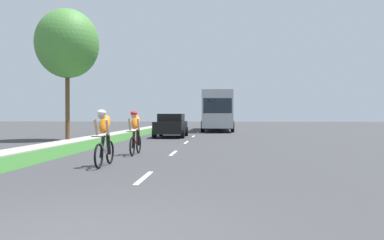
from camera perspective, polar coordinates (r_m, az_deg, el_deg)
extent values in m
plane|color=#38383A|center=(24.14, 0.02, -2.66)|extent=(120.00, 120.00, 0.00)
cube|color=#2D6026|center=(24.89, -10.55, -2.56)|extent=(2.01, 70.00, 0.01)
cube|color=#9E998E|center=(25.37, -14.24, -2.51)|extent=(1.36, 70.00, 0.10)
cube|color=white|center=(8.73, -7.31, -8.66)|extent=(0.12, 1.80, 0.01)
cube|color=white|center=(14.22, -2.84, -5.02)|extent=(0.12, 1.80, 0.01)
cube|color=white|center=(19.77, -0.88, -3.40)|extent=(0.12, 1.80, 0.01)
cube|color=white|center=(25.34, 0.21, -2.49)|extent=(0.12, 1.80, 0.01)
cube|color=white|center=(30.92, 0.91, -1.91)|extent=(0.12, 1.80, 0.01)
cube|color=white|center=(36.51, 1.40, -1.51)|extent=(0.12, 1.80, 0.01)
cube|color=white|center=(42.10, 1.75, -1.21)|extent=(0.12, 1.80, 0.01)
cube|color=white|center=(47.69, 2.02, -0.98)|extent=(0.12, 1.80, 0.01)
cube|color=white|center=(53.29, 2.24, -0.80)|extent=(0.12, 1.80, 0.01)
torus|color=black|center=(11.32, -12.33, -4.80)|extent=(0.06, 0.68, 0.68)
torus|color=black|center=(10.33, -13.97, -5.33)|extent=(0.06, 0.68, 0.68)
cylinder|color=#A5A8AD|center=(10.72, -13.27, -4.14)|extent=(0.04, 0.59, 0.43)
cylinder|color=#A5A8AD|center=(10.97, -12.84, -3.50)|extent=(0.04, 0.04, 0.55)
cylinder|color=#A5A8AD|center=(10.74, -13.20, -2.37)|extent=(0.03, 0.55, 0.03)
cylinder|color=black|center=(10.31, -13.94, -2.44)|extent=(0.42, 0.02, 0.02)
ellipsoid|color=orange|center=(10.79, -13.09, -0.60)|extent=(0.30, 0.54, 0.63)
sphere|color=tan|center=(10.52, -13.55, 0.67)|extent=(0.20, 0.20, 0.20)
ellipsoid|color=white|center=(10.52, -13.55, 1.11)|extent=(0.24, 0.28, 0.16)
cylinder|color=tan|center=(10.58, -14.37, -1.06)|extent=(0.07, 0.26, 0.45)
cylinder|color=tan|center=(10.48, -12.71, -1.07)|extent=(0.07, 0.26, 0.45)
cylinder|color=black|center=(10.94, -13.46, -4.05)|extent=(0.10, 0.30, 0.60)
cylinder|color=black|center=(10.82, -12.53, -3.56)|extent=(0.10, 0.25, 0.61)
torus|color=black|center=(14.28, -8.10, -3.64)|extent=(0.06, 0.68, 0.68)
torus|color=black|center=(13.27, -9.05, -3.98)|extent=(0.06, 0.68, 0.68)
cylinder|color=maroon|center=(13.66, -8.65, -3.08)|extent=(0.04, 0.59, 0.43)
cylinder|color=maroon|center=(13.93, -8.40, -2.60)|extent=(0.04, 0.04, 0.55)
cylinder|color=maroon|center=(13.69, -8.61, -1.69)|extent=(0.03, 0.55, 0.03)
cylinder|color=black|center=(13.26, -9.03, -1.73)|extent=(0.42, 0.02, 0.02)
ellipsoid|color=orange|center=(13.75, -8.54, -0.31)|extent=(0.30, 0.54, 0.63)
sphere|color=tan|center=(13.48, -8.81, 0.69)|extent=(0.20, 0.20, 0.20)
ellipsoid|color=red|center=(13.48, -8.81, 1.03)|extent=(0.24, 0.28, 0.16)
cylinder|color=tan|center=(13.52, -9.47, -0.67)|extent=(0.07, 0.26, 0.45)
cylinder|color=tan|center=(13.45, -8.14, -0.67)|extent=(0.07, 0.26, 0.45)
cylinder|color=black|center=(13.88, -8.87, -3.03)|extent=(0.10, 0.30, 0.60)
cylinder|color=black|center=(13.78, -8.11, -2.63)|extent=(0.10, 0.25, 0.61)
cube|color=black|center=(24.59, -3.18, -1.11)|extent=(1.76, 4.30, 0.76)
cube|color=black|center=(24.73, -3.14, 0.34)|extent=(1.55, 2.24, 0.52)
cube|color=#1E2833|center=(23.77, -3.43, 0.28)|extent=(1.44, 0.08, 0.44)
cylinder|color=black|center=(23.41, -5.73, -1.99)|extent=(0.22, 0.64, 0.64)
cylinder|color=black|center=(23.18, -1.44, -2.01)|extent=(0.22, 0.64, 0.64)
cylinder|color=black|center=(26.04, -4.73, -1.71)|extent=(0.22, 0.64, 0.64)
cylinder|color=black|center=(25.83, -0.87, -1.73)|extent=(0.22, 0.64, 0.64)
cube|color=#A5A8AD|center=(35.44, 3.92, 1.54)|extent=(2.50, 11.60, 3.10)
cube|color=#1E2833|center=(35.45, 3.92, 2.19)|extent=(2.52, 10.67, 0.64)
cube|color=#1E2833|center=(29.67, 3.89, 2.18)|extent=(2.25, 0.06, 1.20)
cylinder|color=black|center=(31.71, 1.64, -0.98)|extent=(0.28, 0.96, 0.96)
cylinder|color=black|center=(31.70, 6.16, -0.99)|extent=(0.28, 0.96, 0.96)
cylinder|color=black|center=(38.66, 2.08, -0.68)|extent=(0.28, 0.96, 0.96)
cylinder|color=black|center=(38.65, 5.78, -0.68)|extent=(0.28, 0.96, 0.96)
cube|color=#194C2D|center=(52.26, 4.29, -0.05)|extent=(1.96, 5.10, 0.76)
cube|color=#194C2D|center=(51.49, 4.30, 0.61)|extent=(1.80, 1.78, 0.64)
cube|color=#1E2833|center=(50.78, 4.30, 0.58)|extent=(1.67, 0.08, 0.52)
cube|color=#194C2D|center=(53.28, 3.32, 0.29)|extent=(0.08, 2.81, 0.40)
cube|color=#194C2D|center=(53.29, 5.26, 0.29)|extent=(0.08, 2.81, 0.40)
cube|color=#194C2D|center=(54.77, 4.28, 0.30)|extent=(1.80, 0.08, 0.40)
cylinder|color=black|center=(50.74, 3.19, -0.46)|extent=(0.26, 0.76, 0.76)
cylinder|color=black|center=(50.75, 5.41, -0.46)|extent=(0.26, 0.76, 0.76)
cylinder|color=black|center=(53.80, 3.24, -0.39)|extent=(0.26, 0.76, 0.76)
cylinder|color=black|center=(53.81, 5.33, -0.39)|extent=(0.26, 0.76, 0.76)
cube|color=silver|center=(64.87, 4.21, 0.18)|extent=(1.90, 4.70, 1.00)
cube|color=silver|center=(65.07, 4.21, 0.82)|extent=(1.71, 2.91, 0.52)
cube|color=#1E2833|center=(63.81, 4.22, 0.71)|extent=(1.56, 0.08, 0.44)
cylinder|color=black|center=(63.47, 3.36, -0.24)|extent=(0.25, 0.72, 0.72)
cylinder|color=black|center=(63.47, 5.08, -0.24)|extent=(0.25, 0.72, 0.72)
cylinder|color=black|center=(66.29, 3.39, -0.20)|extent=(0.25, 0.72, 0.72)
cylinder|color=black|center=(66.29, 5.03, -0.20)|extent=(0.25, 0.72, 0.72)
cylinder|color=brown|center=(22.54, -18.35, 2.25)|extent=(0.24, 0.24, 4.08)
ellipsoid|color=#478438|center=(22.90, -18.39, 10.94)|extent=(3.55, 3.55, 3.90)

